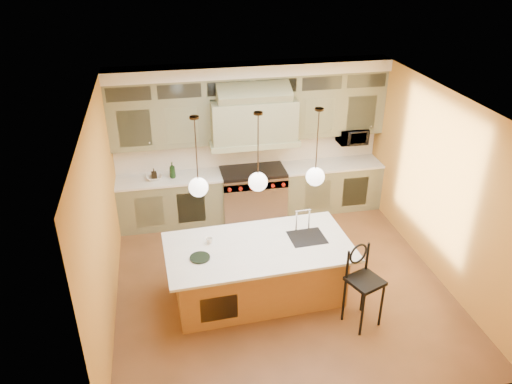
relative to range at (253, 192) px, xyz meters
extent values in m
plane|color=brown|center=(0.00, -2.14, -0.49)|extent=(5.00, 5.00, 0.00)
plane|color=white|center=(0.00, -2.14, 2.41)|extent=(5.00, 5.00, 0.00)
plane|color=gold|center=(0.00, 0.36, 0.96)|extent=(5.00, 0.00, 5.00)
plane|color=gold|center=(0.00, -4.64, 0.96)|extent=(5.00, 0.00, 5.00)
plane|color=gold|center=(-2.50, -2.14, 0.96)|extent=(0.00, 5.00, 5.00)
plane|color=gold|center=(2.50, -2.14, 0.96)|extent=(0.00, 5.00, 5.00)
cube|color=gray|center=(-1.55, 0.03, -0.04)|extent=(1.90, 0.65, 0.90)
cube|color=gray|center=(1.55, 0.03, -0.04)|extent=(1.90, 0.65, 0.90)
cube|color=white|center=(-1.55, 0.03, 0.43)|extent=(1.90, 0.68, 0.04)
cube|color=white|center=(1.55, 0.03, 0.43)|extent=(1.90, 0.68, 0.04)
cube|color=beige|center=(0.00, 0.34, 0.73)|extent=(5.00, 0.04, 0.56)
cube|color=gray|center=(-1.62, 0.18, 1.44)|extent=(1.75, 0.35, 0.85)
cube|color=gray|center=(1.62, 0.18, 1.44)|extent=(1.75, 0.35, 0.85)
cube|color=gray|center=(0.00, 0.01, 1.46)|extent=(1.50, 0.70, 0.75)
cube|color=gray|center=(0.00, 0.01, 1.06)|extent=(1.60, 0.76, 0.10)
cube|color=#333833|center=(0.00, 0.18, 2.04)|extent=(5.00, 0.35, 0.35)
cube|color=white|center=(0.00, 0.16, 2.31)|extent=(5.00, 0.47, 0.20)
cube|color=silver|center=(0.00, 0.01, -0.04)|extent=(1.20, 0.70, 0.90)
cube|color=black|center=(0.00, 0.01, 0.44)|extent=(1.20, 0.70, 0.06)
cube|color=silver|center=(0.00, -0.31, 0.29)|extent=(1.20, 0.06, 0.14)
cube|color=#AB723C|center=(-0.40, -2.39, -0.05)|extent=(2.45, 1.24, 0.88)
cube|color=white|center=(-0.40, -2.44, 0.41)|extent=(2.71, 1.50, 0.04)
cube|color=black|center=(0.34, -2.36, 0.41)|extent=(0.53, 0.48, 0.05)
cylinder|color=black|center=(0.80, -3.50, -0.14)|extent=(0.04, 0.04, 0.70)
cylinder|color=black|center=(1.13, -3.36, -0.14)|extent=(0.04, 0.04, 0.70)
cylinder|color=black|center=(0.67, -3.16, -0.14)|extent=(0.04, 0.04, 0.70)
cylinder|color=black|center=(1.00, -3.03, -0.14)|extent=(0.04, 0.04, 0.70)
cube|color=black|center=(0.90, -3.26, 0.23)|extent=(0.55, 0.55, 0.05)
torus|color=black|center=(0.83, -3.09, 0.57)|extent=(0.30, 0.14, 0.31)
imported|color=black|center=(1.95, 0.11, 0.96)|extent=(0.54, 0.37, 0.30)
imported|color=black|center=(-1.48, 0.01, 0.60)|extent=(0.12, 0.12, 0.30)
imported|color=black|center=(-1.81, 0.01, 0.56)|extent=(0.11, 0.11, 0.21)
imported|color=white|center=(-1.81, 0.01, 0.49)|extent=(0.29, 0.29, 0.07)
imported|color=silver|center=(-1.08, -2.23, 0.48)|extent=(0.10, 0.10, 0.09)
cylinder|color=#2D2319|center=(-1.20, -2.39, 2.39)|extent=(0.12, 0.12, 0.03)
cylinder|color=#2D2319|center=(-1.20, -2.39, 1.95)|extent=(0.02, 0.02, 0.93)
sphere|color=white|center=(-1.20, -2.39, 1.43)|extent=(0.26, 0.26, 0.26)
cylinder|color=#2D2319|center=(-0.40, -2.39, 2.39)|extent=(0.12, 0.12, 0.03)
cylinder|color=#2D2319|center=(-0.40, -2.39, 1.95)|extent=(0.02, 0.02, 0.93)
sphere|color=white|center=(-0.40, -2.39, 1.43)|extent=(0.26, 0.26, 0.26)
cylinder|color=#2D2319|center=(0.40, -2.39, 2.39)|extent=(0.12, 0.12, 0.03)
cylinder|color=#2D2319|center=(0.40, -2.39, 1.95)|extent=(0.02, 0.02, 0.93)
sphere|color=white|center=(0.40, -2.39, 1.43)|extent=(0.26, 0.26, 0.26)
camera|label=1|loc=(-1.62, -8.25, 4.41)|focal=35.00mm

